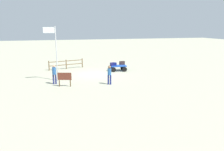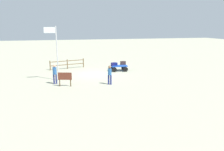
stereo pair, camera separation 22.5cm
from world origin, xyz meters
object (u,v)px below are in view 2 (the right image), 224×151
Objects in this scene: suitcase_navy at (114,64)px; suitcase_dark at (115,64)px; luggage_cart at (119,67)px; signboard at (65,77)px; suitcase_grey at (123,63)px; worker_trailing at (55,73)px; worker_lead at (110,73)px; flagpole at (55,48)px.

suitcase_dark is (-0.14, -0.01, -0.01)m from suitcase_navy.
signboard reaches higher than luggage_cart.
suitcase_navy is at bearing -12.82° from luggage_cart.
signboard is (5.71, 5.06, -0.00)m from suitcase_dark.
suitcase_navy reaches higher than suitcase_dark.
worker_trailing reaches higher than suitcase_grey.
suitcase_grey is 6.42m from worker_lead.
luggage_cart is 1.11× the size of worker_trailing.
luggage_cart is at bearing -114.20° from worker_lead.
worker_trailing reaches higher than luggage_cart.
suitcase_navy is 1.24m from suitcase_grey.
flagpole is (6.22, 2.81, 2.20)m from suitcase_navy.
suitcase_dark is at bearing -109.34° from worker_lead.
signboard is (3.81, -0.36, -0.19)m from worker_lead.
luggage_cart is at bearing 167.18° from suitcase_navy.
luggage_cart is 0.60m from suitcase_dark.
suitcase_navy is at bearing 13.03° from suitcase_grey.
worker_lead is at bearing 65.80° from luggage_cart.
luggage_cart is 3.36× the size of suitcase_navy.
flagpole reaches higher than worker_lead.
suitcase_navy is 7.57m from worker_trailing.
suitcase_grey is (-1.21, -0.28, 0.03)m from suitcase_navy.
worker_trailing is (7.00, 3.91, 0.55)m from luggage_cart.
flagpole is (7.44, 3.09, 2.16)m from suitcase_grey.
signboard is at bearing 106.20° from flagpole.
worker_trailing is 2.36m from flagpole.
suitcase_navy is at bearing -137.82° from signboard.
suitcase_grey is at bearing -165.89° from suitcase_dark.
worker_lead is (2.98, 5.69, 0.15)m from suitcase_grey.
suitcase_dark reaches higher than luggage_cart.
signboard is at bearing 41.55° from suitcase_dark.
luggage_cart is at bearing 34.44° from suitcase_grey.
signboard is at bearing -5.38° from worker_lead.
signboard reaches higher than suitcase_grey.
worker_lead is (1.90, 5.42, 0.19)m from suitcase_dark.
suitcase_dark is at bearing -175.81° from suitcase_navy.
suitcase_navy is 7.17m from flagpole.
flagpole reaches higher than suitcase_grey.
suitcase_grey is at bearing -150.36° from worker_trailing.
suitcase_dark is 0.35× the size of worker_lead.
suitcase_grey is at bearing -166.97° from suitcase_navy.
suitcase_navy is 0.95× the size of suitcase_grey.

